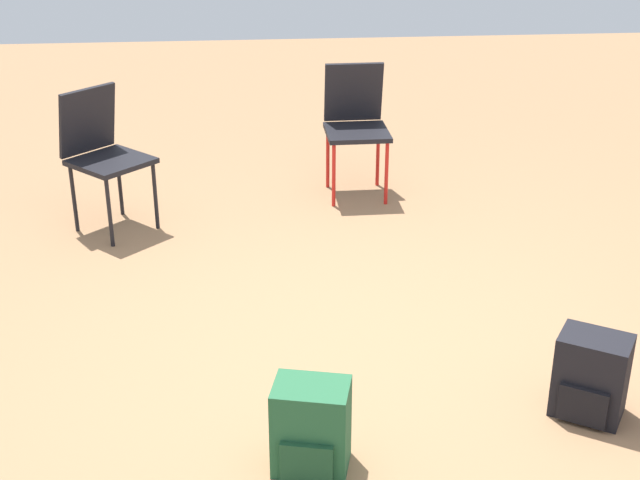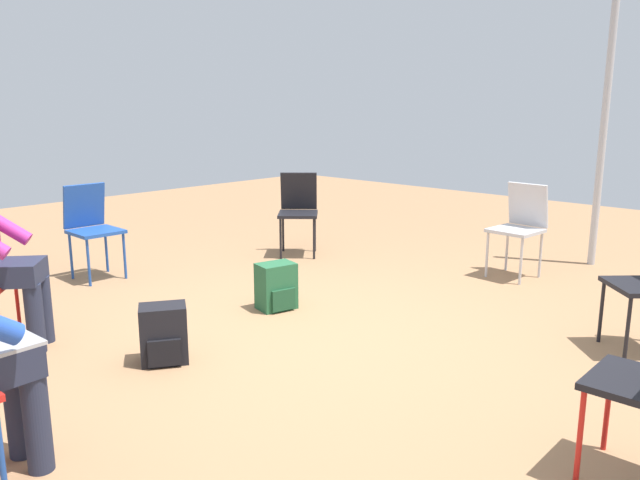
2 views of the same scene
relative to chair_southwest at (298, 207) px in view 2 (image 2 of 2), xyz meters
name	(u,v)px [view 2 (image 2 of 2)]	position (x,y,z in m)	size (l,w,h in m)	color
ground_plane	(309,339)	(1.68, 1.79, -0.50)	(14.20, 14.20, 0.00)	#99704C
chair_southwest	(298,207)	(0.00, 0.00, 0.00)	(0.59, 0.58, 0.85)	black
chair_south	(92,224)	(1.93, -0.70, 0.00)	(0.41, 0.44, 0.85)	#1E4799
chair_west	(520,223)	(-0.76, 2.09, 0.00)	(0.46, 0.43, 0.85)	#B7B7BC
backpack_near_laptop_user	(164,337)	(2.56, 1.41, -0.34)	(0.34, 0.32, 0.36)	black
backpack_by_empty_chair	(276,289)	(1.40, 1.16, -0.34)	(0.32, 0.29, 0.36)	#235B38
tent_pole_far	(603,135)	(-1.66, 2.43, 0.77)	(0.07, 0.07, 2.52)	#B2B2B7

